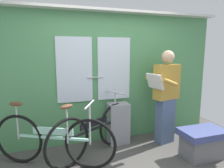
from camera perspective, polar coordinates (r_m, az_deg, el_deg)
name	(u,v)px	position (r m, az deg, el deg)	size (l,w,h in m)	color
train_door_wall	(105,75)	(3.59, -2.04, 2.57)	(4.28, 0.28, 2.32)	#4C8C56
bicycle_near_door	(94,131)	(3.23, -5.24, -13.32)	(1.53, 0.89, 0.95)	black
bicycle_leaning_behind	(53,140)	(3.06, -16.54, -15.09)	(1.64, 0.88, 0.95)	black
passenger_reading_newspaper	(166,95)	(3.64, 15.10, -3.11)	(0.61, 0.53, 1.65)	slate
trash_bin_by_wall	(118,123)	(3.65, 1.77, -11.09)	(0.36, 0.28, 0.73)	gray
bench_seat_corner	(202,142)	(3.52, 24.42, -14.94)	(0.70, 0.44, 0.45)	#3D477F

